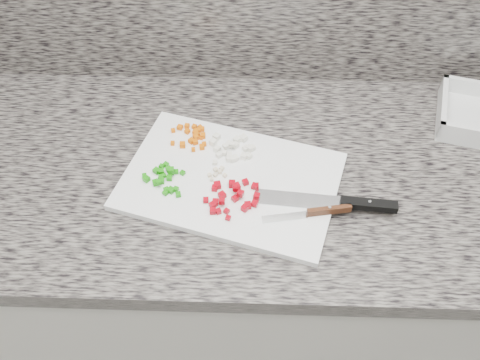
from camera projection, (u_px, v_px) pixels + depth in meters
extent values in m
cube|color=beige|center=(277.00, 279.00, 1.49)|extent=(3.92, 0.62, 0.86)
cube|color=slate|center=(288.00, 173.00, 1.15)|extent=(3.96, 0.64, 0.04)
cube|color=white|center=(231.00, 181.00, 1.10)|extent=(0.49, 0.39, 0.01)
cube|color=#D96004|center=(182.00, 145.00, 1.15)|extent=(0.01, 0.01, 0.01)
cube|color=#D96004|center=(183.00, 145.00, 1.15)|extent=(0.01, 0.01, 0.01)
cube|color=#D96004|center=(191.00, 141.00, 1.15)|extent=(0.02, 0.02, 0.01)
cube|color=#D96004|center=(197.00, 131.00, 1.18)|extent=(0.01, 0.01, 0.01)
cube|color=#D96004|center=(187.00, 131.00, 1.17)|extent=(0.01, 0.01, 0.01)
cube|color=#D96004|center=(173.00, 130.00, 1.18)|extent=(0.01, 0.01, 0.01)
cube|color=#D96004|center=(201.00, 138.00, 1.16)|extent=(0.01, 0.01, 0.01)
cube|color=#D96004|center=(200.00, 127.00, 1.18)|extent=(0.01, 0.01, 0.01)
cube|color=#D96004|center=(197.00, 134.00, 1.17)|extent=(0.01, 0.01, 0.01)
cube|color=#D96004|center=(194.00, 127.00, 1.18)|extent=(0.01, 0.01, 0.01)
cube|color=#D96004|center=(180.00, 127.00, 1.18)|extent=(0.01, 0.01, 0.01)
cube|color=#D96004|center=(202.00, 147.00, 1.14)|extent=(0.01, 0.01, 0.01)
cube|color=#D96004|center=(204.00, 144.00, 1.15)|extent=(0.01, 0.01, 0.01)
cube|color=#D96004|center=(203.00, 136.00, 1.16)|extent=(0.01, 0.01, 0.01)
cube|color=#D96004|center=(198.00, 130.00, 1.17)|extent=(0.01, 0.01, 0.01)
cube|color=#D96004|center=(193.00, 150.00, 1.14)|extent=(0.01, 0.01, 0.01)
cube|color=#D96004|center=(195.00, 142.00, 1.15)|extent=(0.01, 0.01, 0.01)
cube|color=#D96004|center=(195.00, 132.00, 1.17)|extent=(0.01, 0.01, 0.01)
cube|color=#D96004|center=(195.00, 136.00, 1.16)|extent=(0.01, 0.01, 0.01)
cube|color=#D96004|center=(187.00, 126.00, 1.18)|extent=(0.01, 0.01, 0.01)
cube|color=#D96004|center=(196.00, 137.00, 1.16)|extent=(0.01, 0.01, 0.01)
cube|color=#D96004|center=(202.00, 129.00, 1.18)|extent=(0.01, 0.01, 0.01)
cube|color=#D96004|center=(173.00, 143.00, 1.15)|extent=(0.01, 0.01, 0.01)
cube|color=white|center=(213.00, 142.00, 1.15)|extent=(0.02, 0.02, 0.01)
cube|color=white|center=(236.00, 145.00, 1.14)|extent=(0.02, 0.02, 0.01)
cube|color=white|center=(224.00, 153.00, 1.13)|extent=(0.01, 0.01, 0.01)
cube|color=white|center=(250.00, 148.00, 1.14)|extent=(0.02, 0.02, 0.01)
cube|color=white|center=(233.00, 145.00, 1.13)|extent=(0.01, 0.01, 0.01)
cube|color=white|center=(233.00, 159.00, 1.12)|extent=(0.02, 0.02, 0.01)
cube|color=white|center=(244.00, 156.00, 1.12)|extent=(0.01, 0.01, 0.01)
cube|color=white|center=(246.00, 148.00, 1.14)|extent=(0.02, 0.02, 0.01)
cube|color=white|center=(237.00, 139.00, 1.15)|extent=(0.02, 0.02, 0.01)
cube|color=white|center=(242.00, 138.00, 1.16)|extent=(0.01, 0.01, 0.01)
cube|color=white|center=(226.00, 146.00, 1.13)|extent=(0.01, 0.01, 0.01)
cube|color=white|center=(229.00, 159.00, 1.12)|extent=(0.01, 0.01, 0.01)
cube|color=white|center=(229.00, 158.00, 1.12)|extent=(0.01, 0.01, 0.01)
cube|color=white|center=(252.00, 148.00, 1.14)|extent=(0.02, 0.02, 0.01)
cube|color=white|center=(229.00, 144.00, 1.15)|extent=(0.02, 0.02, 0.01)
cube|color=white|center=(237.00, 140.00, 1.15)|extent=(0.01, 0.01, 0.01)
cube|color=white|center=(219.00, 155.00, 1.13)|extent=(0.02, 0.02, 0.01)
cube|color=white|center=(229.00, 155.00, 1.13)|extent=(0.01, 0.01, 0.01)
cube|color=white|center=(243.00, 138.00, 1.16)|extent=(0.02, 0.02, 0.01)
cube|color=white|center=(235.00, 158.00, 1.12)|extent=(0.02, 0.02, 0.01)
cube|color=white|center=(249.00, 156.00, 1.12)|extent=(0.02, 0.02, 0.01)
cube|color=white|center=(217.00, 137.00, 1.16)|extent=(0.02, 0.02, 0.01)
cube|color=white|center=(242.00, 138.00, 1.16)|extent=(0.01, 0.01, 0.01)
cube|color=white|center=(215.00, 162.00, 1.11)|extent=(0.01, 0.01, 0.01)
cube|color=white|center=(217.00, 149.00, 1.14)|extent=(0.02, 0.02, 0.01)
cube|color=#198B0C|center=(167.00, 190.00, 1.07)|extent=(0.01, 0.01, 0.01)
cube|color=#198B0C|center=(172.00, 172.00, 1.10)|extent=(0.01, 0.01, 0.01)
cube|color=#198B0C|center=(162.00, 167.00, 1.11)|extent=(0.01, 0.01, 0.01)
cube|color=#198B0C|center=(171.00, 170.00, 1.09)|extent=(0.01, 0.01, 0.01)
cube|color=#198B0C|center=(178.00, 194.00, 1.06)|extent=(0.01, 0.01, 0.01)
cube|color=#198B0C|center=(145.00, 176.00, 1.09)|extent=(0.01, 0.01, 0.01)
cube|color=#198B0C|center=(165.00, 193.00, 1.06)|extent=(0.01, 0.01, 0.01)
cube|color=#198B0C|center=(156.00, 183.00, 1.08)|extent=(0.01, 0.01, 0.01)
cube|color=#198B0C|center=(162.00, 181.00, 1.08)|extent=(0.01, 0.01, 0.01)
cube|color=#198B0C|center=(183.00, 173.00, 1.10)|extent=(0.01, 0.01, 0.01)
cube|color=#198B0C|center=(146.00, 179.00, 1.08)|extent=(0.02, 0.02, 0.01)
cube|color=#198B0C|center=(159.00, 182.00, 1.07)|extent=(0.01, 0.01, 0.01)
cube|color=#198B0C|center=(169.00, 178.00, 1.09)|extent=(0.01, 0.01, 0.01)
cube|color=#198B0C|center=(156.00, 171.00, 1.10)|extent=(0.02, 0.02, 0.01)
cube|color=#198B0C|center=(176.00, 172.00, 1.10)|extent=(0.01, 0.01, 0.01)
cube|color=#198B0C|center=(171.00, 190.00, 1.06)|extent=(0.02, 0.02, 0.01)
cube|color=#198B0C|center=(161.00, 171.00, 1.10)|extent=(0.01, 0.01, 0.01)
cube|color=#198B0C|center=(176.00, 189.00, 1.07)|extent=(0.01, 0.01, 0.01)
cube|color=#198B0C|center=(169.00, 169.00, 1.10)|extent=(0.01, 0.01, 0.01)
cube|color=#198B0C|center=(161.00, 177.00, 1.09)|extent=(0.01, 0.01, 0.01)
cube|color=#198B0C|center=(164.00, 176.00, 1.09)|extent=(0.01, 0.01, 0.01)
cube|color=#198B0C|center=(166.00, 164.00, 1.11)|extent=(0.01, 0.01, 0.01)
cube|color=#A0020F|center=(248.00, 205.00, 1.04)|extent=(0.01, 0.01, 0.01)
cube|color=#A0020F|center=(228.00, 218.00, 1.02)|extent=(0.01, 0.01, 0.01)
cube|color=#A0020F|center=(245.00, 208.00, 1.03)|extent=(0.02, 0.02, 0.01)
cube|color=#A0020F|center=(255.00, 186.00, 1.07)|extent=(0.02, 0.02, 0.01)
cube|color=#A0020F|center=(213.00, 211.00, 1.03)|extent=(0.01, 0.01, 0.01)
cube|color=#A0020F|center=(245.00, 182.00, 1.08)|extent=(0.02, 0.02, 0.01)
cube|color=#A0020F|center=(218.00, 211.00, 1.03)|extent=(0.01, 0.01, 0.01)
cube|color=#A0020F|center=(215.00, 188.00, 1.07)|extent=(0.01, 0.01, 0.01)
cube|color=#A0020F|center=(236.00, 188.00, 1.05)|extent=(0.01, 0.01, 0.01)
cube|color=#A0020F|center=(245.00, 208.00, 1.04)|extent=(0.01, 0.01, 0.01)
cube|color=#A0020F|center=(216.00, 202.00, 1.04)|extent=(0.01, 0.01, 0.01)
cube|color=#A0020F|center=(222.00, 195.00, 1.05)|extent=(0.02, 0.02, 0.01)
cube|color=#A0020F|center=(257.00, 196.00, 1.05)|extent=(0.01, 0.01, 0.01)
cube|color=#A0020F|center=(240.00, 193.00, 1.05)|extent=(0.02, 0.02, 0.01)
cube|color=#A0020F|center=(227.00, 211.00, 1.03)|extent=(0.01, 0.01, 0.01)
cube|color=#A0020F|center=(217.00, 185.00, 1.07)|extent=(0.02, 0.02, 0.01)
cube|color=#A0020F|center=(206.00, 200.00, 1.05)|extent=(0.01, 0.01, 0.01)
cube|color=#A0020F|center=(235.00, 199.00, 1.05)|extent=(0.02, 0.02, 0.01)
cube|color=#A0020F|center=(232.00, 184.00, 1.07)|extent=(0.01, 0.01, 0.01)
cube|color=#A0020F|center=(213.00, 205.00, 1.04)|extent=(0.02, 0.02, 0.01)
cube|color=#A0020F|center=(255.00, 204.00, 1.04)|extent=(0.02, 0.02, 0.01)
cube|color=#A0020F|center=(236.00, 187.00, 1.06)|extent=(0.02, 0.02, 0.01)
cube|color=#A0020F|center=(222.00, 201.00, 1.03)|extent=(0.01, 0.01, 0.01)
cube|color=#A0020F|center=(236.00, 188.00, 1.06)|extent=(0.01, 0.01, 0.01)
cube|color=#A0020F|center=(256.00, 186.00, 1.07)|extent=(0.01, 0.01, 0.01)
cube|color=beige|center=(212.00, 179.00, 1.08)|extent=(0.01, 0.01, 0.01)
cube|color=beige|center=(222.00, 169.00, 1.10)|extent=(0.01, 0.01, 0.01)
cube|color=beige|center=(225.00, 175.00, 1.09)|extent=(0.01, 0.01, 0.01)
cube|color=beige|center=(220.00, 172.00, 1.10)|extent=(0.01, 0.01, 0.01)
cube|color=beige|center=(215.00, 175.00, 1.09)|extent=(0.01, 0.01, 0.01)
cube|color=beige|center=(218.00, 183.00, 1.08)|extent=(0.01, 0.01, 0.01)
cube|color=beige|center=(210.00, 175.00, 1.09)|extent=(0.01, 0.01, 0.01)
cube|color=beige|center=(216.00, 170.00, 1.10)|extent=(0.01, 0.01, 0.01)
cube|color=white|center=(297.00, 200.00, 1.05)|extent=(0.17, 0.05, 0.00)
cube|color=black|center=(369.00, 205.00, 1.04)|extent=(0.11, 0.03, 0.02)
cylinder|color=white|center=(370.00, 202.00, 1.03)|extent=(0.01, 0.01, 0.00)
cube|color=white|center=(285.00, 217.00, 1.03)|extent=(0.09, 0.03, 0.00)
cube|color=#4C2213|center=(329.00, 210.00, 1.03)|extent=(0.09, 0.02, 0.02)
cylinder|color=white|center=(330.00, 207.00, 1.02)|extent=(0.01, 0.01, 0.00)
cube|color=silver|center=(443.00, 105.00, 1.21)|extent=(0.06, 0.17, 0.04)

